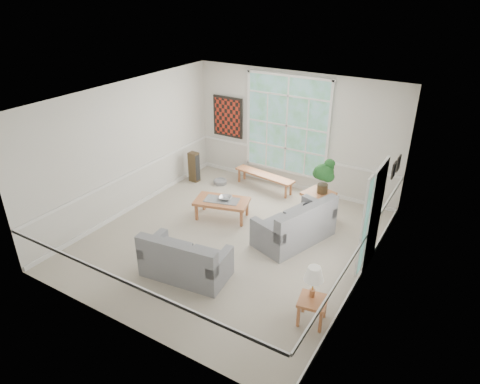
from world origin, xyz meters
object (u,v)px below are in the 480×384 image
Objects in this scene: side_table at (312,311)px; loveseat_front at (186,255)px; loveseat_right at (294,221)px; coffee_table at (222,209)px; end_table at (318,204)px.

loveseat_front is at bearing -178.88° from side_table.
loveseat_right reaches higher than coffee_table.
loveseat_right is 1.08× the size of loveseat_front.
loveseat_front is at bearing -110.69° from end_table.
side_table is at bearing -5.99° from loveseat_front.
loveseat_right reaches higher than end_table.
loveseat_front is 2.47m from side_table.
side_table is at bearing -69.43° from end_table.
loveseat_front reaches higher than coffee_table.
loveseat_front is 2.19m from coffee_table.
loveseat_right reaches higher than loveseat_front.
coffee_table is 3.68m from side_table.
coffee_table is 2.71× the size of side_table.
loveseat_front is 1.30× the size of coffee_table.
end_table is at bearing 106.30° from loveseat_right.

